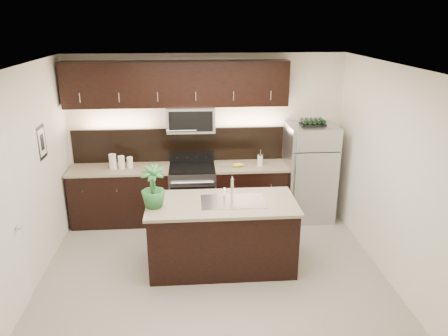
% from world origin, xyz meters
% --- Properties ---
extents(ground, '(4.50, 4.50, 0.00)m').
position_xyz_m(ground, '(0.00, 0.00, 0.00)').
color(ground, gray).
rests_on(ground, ground).
extents(room_walls, '(4.52, 4.02, 2.71)m').
position_xyz_m(room_walls, '(-0.11, -0.04, 1.70)').
color(room_walls, silver).
rests_on(room_walls, ground).
extents(counter_run, '(3.51, 0.65, 0.94)m').
position_xyz_m(counter_run, '(-0.46, 1.69, 0.47)').
color(counter_run, black).
rests_on(counter_run, ground).
extents(upper_fixtures, '(3.49, 0.40, 1.66)m').
position_xyz_m(upper_fixtures, '(-0.43, 1.84, 2.14)').
color(upper_fixtures, black).
rests_on(upper_fixtures, counter_run).
extents(island, '(1.96, 0.96, 0.94)m').
position_xyz_m(island, '(0.13, 0.20, 0.47)').
color(island, black).
rests_on(island, ground).
extents(sink_faucet, '(0.84, 0.50, 0.28)m').
position_xyz_m(sink_faucet, '(0.28, 0.21, 0.96)').
color(sink_faucet, silver).
rests_on(sink_faucet, island).
extents(refrigerator, '(0.77, 0.70, 1.60)m').
position_xyz_m(refrigerator, '(1.68, 1.63, 0.80)').
color(refrigerator, '#B2B2B7').
rests_on(refrigerator, ground).
extents(wine_rack, '(0.40, 0.24, 0.10)m').
position_xyz_m(wine_rack, '(1.68, 1.63, 1.65)').
color(wine_rack, black).
rests_on(wine_rack, refrigerator).
extents(plant, '(0.32, 0.32, 0.54)m').
position_xyz_m(plant, '(-0.74, 0.12, 1.21)').
color(plant, '#27622C').
rests_on(plant, island).
extents(canisters, '(0.36, 0.16, 0.25)m').
position_xyz_m(canisters, '(-1.40, 1.66, 1.05)').
color(canisters, silver).
rests_on(canisters, counter_run).
extents(french_press, '(0.09, 0.09, 0.26)m').
position_xyz_m(french_press, '(0.86, 1.64, 1.04)').
color(french_press, silver).
rests_on(french_press, counter_run).
extents(bananas, '(0.22, 0.19, 0.06)m').
position_xyz_m(bananas, '(0.44, 1.61, 0.97)').
color(bananas, gold).
rests_on(bananas, counter_run).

